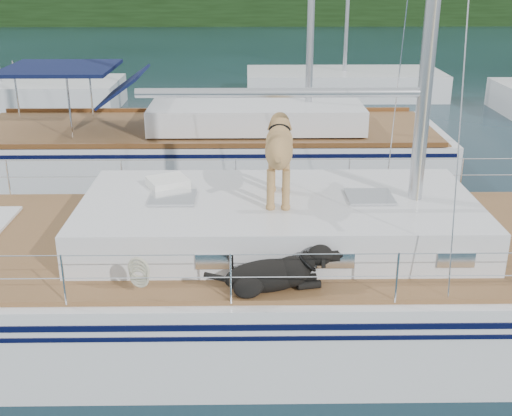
{
  "coord_description": "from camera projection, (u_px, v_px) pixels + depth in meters",
  "views": [
    {
      "loc": [
        0.39,
        -7.93,
        4.73
      ],
      "look_at": [
        0.5,
        0.2,
        1.6
      ],
      "focal_mm": 45.0,
      "sensor_mm": 36.0,
      "label": 1
    }
  ],
  "objects": [
    {
      "name": "shore_bank",
      "position": [
        242.0,
        16.0,
        51.99
      ],
      "size": [
        92.0,
        1.0,
        1.2
      ],
      "primitive_type": "cube",
      "color": "#595147",
      "rests_on": "ground"
    },
    {
      "name": "main_sailboat",
      "position": [
        227.0,
        275.0,
        8.85
      ],
      "size": [
        12.0,
        3.8,
        14.01
      ],
      "color": "white",
      "rests_on": "ground"
    },
    {
      "name": "neighbor_sailboat",
      "position": [
        210.0,
        148.0,
        15.07
      ],
      "size": [
        11.0,
        3.5,
        13.3
      ],
      "color": "white",
      "rests_on": "ground"
    },
    {
      "name": "bg_boat_center",
      "position": [
        344.0,
        84.0,
        23.92
      ],
      "size": [
        7.2,
        3.0,
        11.65
      ],
      "color": "white",
      "rests_on": "ground"
    },
    {
      "name": "ground",
      "position": [
        221.0,
        318.0,
        9.1
      ],
      "size": [
        120.0,
        120.0,
        0.0
      ],
      "primitive_type": "plane",
      "color": "black",
      "rests_on": "ground"
    },
    {
      "name": "bg_boat_west",
      "position": [
        2.0,
        96.0,
        21.89
      ],
      "size": [
        8.0,
        3.0,
        11.65
      ],
      "color": "white",
      "rests_on": "ground"
    }
  ]
}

